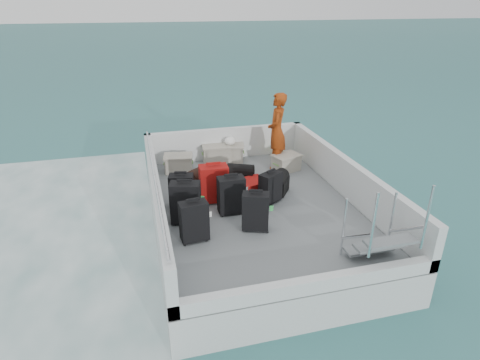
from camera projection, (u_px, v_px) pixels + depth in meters
The scene contains 22 objects.
ground at pixel (256, 234), 7.43m from camera, with size 160.00×160.00×0.00m, color #1A5C5E.
ferry_hull at pixel (256, 220), 7.31m from camera, with size 3.60×5.00×0.60m, color silver.
deck at pixel (256, 205), 7.18m from camera, with size 3.30×4.70×0.02m, color slate.
deck_fittings at pixel (281, 191), 6.82m from camera, with size 3.60×5.00×0.90m.
suitcase_0 at pixel (194, 222), 5.97m from camera, with size 0.42×0.23×0.64m, color black.
suitcase_1 at pixel (186, 203), 6.44m from camera, with size 0.48×0.27×0.71m, color black.
suitcase_2 at pixel (182, 191), 6.97m from camera, with size 0.42×0.25×0.60m, color black.
suitcase_3 at pixel (256, 212), 6.26m from camera, with size 0.41×0.24×0.63m, color black.
suitcase_4 at pixel (231, 195), 6.76m from camera, with size 0.45×0.26×0.66m, color black.
suitcase_5 at pixel (214, 184), 7.14m from camera, with size 0.50×0.30×0.69m, color #970B0F.
suitcase_7 at pixel (270, 188), 7.13m from camera, with size 0.41×0.23×0.57m, color black.
suitcase_8 at pixel (249, 187), 7.53m from camera, with size 0.43×0.65×0.26m, color #970B0F.
duffel_0 at pixel (199, 180), 7.73m from camera, with size 0.46×0.30×0.32m, color black, non-canonical shape.
duffel_1 at pixel (241, 177), 7.90m from camera, with size 0.52×0.30×0.32m, color black, non-canonical shape.
duffel_2 at pixel (279, 185), 7.56m from camera, with size 0.44×0.30×0.32m, color black, non-canonical shape.
crate_0 at pixel (179, 164), 8.48m from camera, with size 0.56×0.38×0.34m, color #ADA697.
crate_1 at pixel (217, 154), 8.98m from camera, with size 0.61×0.42×0.37m, color #ADA697.
crate_2 at pixel (230, 153), 9.06m from camera, with size 0.58×0.40×0.35m, color #ADA697.
crate_3 at pixel (286, 163), 8.54m from camera, with size 0.54×0.37×0.32m, color #ADA697.
yellow_bag at pixel (279, 154), 9.20m from camera, with size 0.28×0.26×0.22m, color yellow.
white_bag at pixel (230, 142), 8.95m from camera, with size 0.24×0.24×0.18m, color white.
passenger at pixel (277, 131), 8.47m from camera, with size 0.60×0.39×1.62m, color #C94812.
Camera 1 is at (-1.90, -6.08, 3.96)m, focal length 30.00 mm.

